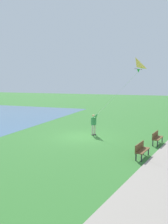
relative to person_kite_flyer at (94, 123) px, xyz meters
The scene contains 5 objects.
ground_plane 1.52m from the person_kite_flyer, 54.53° to the left, with size 120.00×120.00×0.00m, color #33702D.
person_kite_flyer is the anchor object (origin of this frame).
flying_kite 6.23m from the person_kite_flyer, 146.96° to the left, with size 3.71×3.01×4.25m.
park_bench_near_walkway 5.25m from the person_kite_flyer, 167.78° to the left, with size 0.72×1.56×0.88m.
park_bench_far_walkway 6.37m from the person_kite_flyer, 134.34° to the left, with size 0.72×1.56×0.88m.
Camera 1 is at (-6.59, 17.21, 4.47)m, focal length 37.30 mm.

